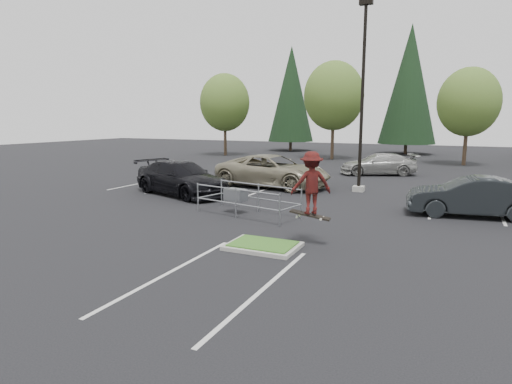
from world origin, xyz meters
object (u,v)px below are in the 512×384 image
at_px(light_pole, 362,108).
at_px(cart_corral, 238,195).
at_px(decid_c, 468,104).
at_px(conif_b, 409,84).
at_px(car_l_black, 180,178).
at_px(decid_a, 225,104).
at_px(decid_b, 334,98).
at_px(car_far_silver, 380,164).
at_px(skateboarder, 311,183).
at_px(car_r_charc, 472,197).
at_px(car_l_tan, 273,171).
at_px(conif_a, 291,94).

xyz_separation_m(light_pole, cart_corral, (-3.49, -7.89, -3.77)).
relative_size(decid_c, conif_b, 0.58).
xyz_separation_m(decid_c, car_l_black, (-13.99, -22.83, -4.36)).
height_order(light_pole, decid_a, light_pole).
bearing_deg(decid_b, car_far_silver, -59.04).
height_order(cart_corral, car_l_black, car_l_black).
height_order(skateboarder, car_r_charc, skateboarder).
bearing_deg(decid_a, conif_b, 30.17).
bearing_deg(skateboarder, decid_c, -132.59).
bearing_deg(cart_corral, decid_a, 133.04).
bearing_deg(cart_corral, conif_b, 98.25).
xyz_separation_m(conif_b, car_l_black, (-8.00, -33.50, -6.95)).
distance_m(cart_corral, car_r_charc, 9.69).
xyz_separation_m(light_pole, car_far_silver, (-0.13, 7.89, -3.78)).
relative_size(light_pole, car_l_tan, 1.48).
relative_size(conif_a, car_l_black, 2.11).
relative_size(decid_c, cart_corral, 1.81).
relative_size(cart_corral, car_l_black, 0.75).
xyz_separation_m(cart_corral, car_far_silver, (3.36, 15.78, -0.01)).
bearing_deg(decid_b, car_l_tan, -85.47).
bearing_deg(car_l_black, cart_corral, -100.30).
relative_size(conif_b, car_far_silver, 2.70).
distance_m(light_pole, decid_c, 18.67).
distance_m(cart_corral, car_l_black, 5.79).
bearing_deg(cart_corral, skateboarder, -23.68).
relative_size(decid_a, conif_a, 0.69).
height_order(conif_b, car_l_black, conif_b).
bearing_deg(car_l_tan, conif_a, 24.65).
relative_size(conif_b, car_l_tan, 2.12).
height_order(decid_b, conif_a, conif_a).
bearing_deg(car_r_charc, decid_a, -141.25).
distance_m(decid_a, car_far_silver, 21.54).
bearing_deg(conif_a, cart_corral, -72.94).
distance_m(light_pole, conif_b, 28.69).
bearing_deg(car_r_charc, light_pole, -136.26).
distance_m(decid_a, decid_b, 12.02).
bearing_deg(car_far_silver, conif_a, -167.18).
bearing_deg(decid_c, conif_b, 119.32).
xyz_separation_m(decid_b, car_r_charc, (12.02, -22.83, -5.21)).
xyz_separation_m(decid_a, car_l_tan, (13.51, -18.53, -4.63)).
xyz_separation_m(skateboarder, car_l_black, (-9.20, 6.00, -1.11)).
height_order(conif_a, cart_corral, conif_a).
relative_size(light_pole, skateboarder, 4.68).
height_order(decid_c, car_far_silver, decid_c).
relative_size(decid_a, car_l_black, 1.45).
distance_m(conif_b, car_l_black, 35.14).
height_order(decid_c, car_r_charc, decid_c).
height_order(decid_a, conif_a, conif_a).
relative_size(conif_a, cart_corral, 2.80).
bearing_deg(cart_corral, light_pole, 79.09).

